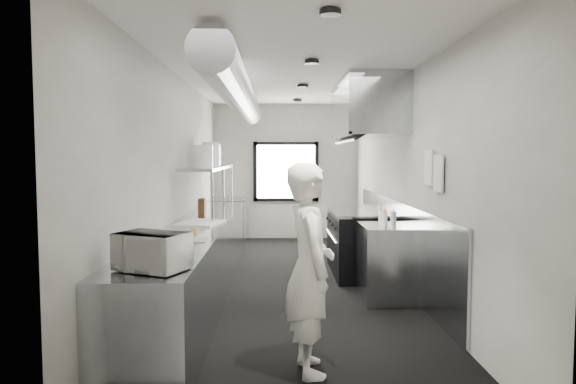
{
  "coord_description": "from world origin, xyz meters",
  "views": [
    {
      "loc": [
        -0.19,
        -6.86,
        1.73
      ],
      "look_at": [
        -0.05,
        -0.2,
        1.27
      ],
      "focal_mm": 32.47,
      "sensor_mm": 36.0,
      "label": 1
    }
  ],
  "objects": [
    {
      "name": "floor",
      "position": [
        0.0,
        0.0,
        0.0
      ],
      "size": [
        3.0,
        8.0,
        0.01
      ],
      "primitive_type": "cube",
      "color": "black",
      "rests_on": "ground"
    },
    {
      "name": "ceiling",
      "position": [
        0.0,
        0.0,
        2.8
      ],
      "size": [
        3.0,
        8.0,
        0.01
      ],
      "primitive_type": "cube",
      "color": "silver",
      "rests_on": "wall_back"
    },
    {
      "name": "wall_back",
      "position": [
        0.0,
        4.0,
        1.4
      ],
      "size": [
        3.0,
        0.02,
        2.8
      ],
      "primitive_type": "cube",
      "color": "beige",
      "rests_on": "floor"
    },
    {
      "name": "wall_front",
      "position": [
        0.0,
        -4.0,
        1.4
      ],
      "size": [
        3.0,
        0.02,
        2.8
      ],
      "primitive_type": "cube",
      "color": "beige",
      "rests_on": "floor"
    },
    {
      "name": "wall_left",
      "position": [
        -1.5,
        0.0,
        1.4
      ],
      "size": [
        0.02,
        8.0,
        2.8
      ],
      "primitive_type": "cube",
      "color": "beige",
      "rests_on": "floor"
    },
    {
      "name": "wall_right",
      "position": [
        1.5,
        0.0,
        1.4
      ],
      "size": [
        0.02,
        8.0,
        2.8
      ],
      "primitive_type": "cube",
      "color": "beige",
      "rests_on": "floor"
    },
    {
      "name": "wall_cladding",
      "position": [
        1.48,
        0.3,
        0.55
      ],
      "size": [
        0.03,
        5.5,
        1.1
      ],
      "primitive_type": "cube",
      "color": "#9AA2A8",
      "rests_on": "wall_right"
    },
    {
      "name": "hvac_duct",
      "position": [
        -0.7,
        0.4,
        2.55
      ],
      "size": [
        0.4,
        6.4,
        0.4
      ],
      "primitive_type": "cylinder",
      "rotation": [
        1.57,
        0.0,
        0.0
      ],
      "color": "gray",
      "rests_on": "ceiling"
    },
    {
      "name": "service_window",
      "position": [
        0.0,
        3.96,
        1.4
      ],
      "size": [
        1.36,
        0.05,
        1.25
      ],
      "color": "white",
      "rests_on": "wall_back"
    },
    {
      "name": "exhaust_hood",
      "position": [
        1.1,
        0.7,
        2.39
      ],
      "size": [
        0.81,
        2.2,
        0.88
      ],
      "color": "#9AA2A8",
      "rests_on": "ceiling"
    },
    {
      "name": "prep_counter",
      "position": [
        -1.15,
        -0.5,
        0.45
      ],
      "size": [
        0.7,
        6.0,
        0.9
      ],
      "primitive_type": "cube",
      "color": "#9AA2A8",
      "rests_on": "floor"
    },
    {
      "name": "pass_shelf",
      "position": [
        -1.19,
        1.0,
        1.54
      ],
      "size": [
        0.45,
        3.0,
        0.68
      ],
      "color": "#9AA2A8",
      "rests_on": "prep_counter"
    },
    {
      "name": "range",
      "position": [
        1.04,
        0.7,
        0.47
      ],
      "size": [
        0.88,
        1.6,
        0.94
      ],
      "color": "black",
      "rests_on": "floor"
    },
    {
      "name": "bottle_station",
      "position": [
        1.15,
        -0.7,
        0.45
      ],
      "size": [
        0.65,
        0.8,
        0.9
      ],
      "primitive_type": "cube",
      "color": "#9AA2A8",
      "rests_on": "floor"
    },
    {
      "name": "far_work_table",
      "position": [
        -1.15,
        3.2,
        0.45
      ],
      "size": [
        0.7,
        1.2,
        0.9
      ],
      "primitive_type": "cube",
      "color": "#9AA2A8",
      "rests_on": "floor"
    },
    {
      "name": "notice_sheet_a",
      "position": [
        1.47,
        -1.2,
        1.6
      ],
      "size": [
        0.02,
        0.28,
        0.38
      ],
      "primitive_type": "cube",
      "color": "white",
      "rests_on": "wall_right"
    },
    {
      "name": "notice_sheet_b",
      "position": [
        1.47,
        -1.55,
        1.55
      ],
      "size": [
        0.02,
        0.28,
        0.38
      ],
      "primitive_type": "cube",
      "color": "white",
      "rests_on": "wall_right"
    },
    {
      "name": "line_cook",
      "position": [
        0.07,
        -2.78,
        0.84
      ],
      "size": [
        0.49,
        0.66,
        1.68
      ],
      "primitive_type": "imported",
      "rotation": [
        0.0,
        0.0,
        1.72
      ],
      "color": "white",
      "rests_on": "floor"
    },
    {
      "name": "microwave",
      "position": [
        -1.1,
        -3.1,
        1.04
      ],
      "size": [
        0.56,
        0.5,
        0.27
      ],
      "primitive_type": "imported",
      "rotation": [
        0.0,
        0.0,
        -0.41
      ],
      "color": "white",
      "rests_on": "prep_counter"
    },
    {
      "name": "deli_tub_a",
      "position": [
        -1.29,
        -2.55,
        0.95
      ],
      "size": [
        0.16,
        0.16,
        0.09
      ],
      "primitive_type": "cylinder",
      "rotation": [
        0.0,
        0.0,
        0.25
      ],
      "color": "#B2BDAE",
      "rests_on": "prep_counter"
    },
    {
      "name": "deli_tub_b",
      "position": [
        -1.32,
        -2.52,
        0.95
      ],
      "size": [
        0.18,
        0.18,
        0.1
      ],
      "primitive_type": "cylinder",
      "rotation": [
        0.0,
        0.0,
        -0.33
      ],
      "color": "#B2BDAE",
      "rests_on": "prep_counter"
    },
    {
      "name": "newspaper",
      "position": [
        -1.02,
        -1.73,
        0.9
      ],
      "size": [
        0.29,
        0.36,
        0.01
      ],
      "primitive_type": "cube",
      "rotation": [
        0.0,
        0.0,
        -0.0
      ],
      "color": "silver",
      "rests_on": "prep_counter"
    },
    {
      "name": "small_plate",
      "position": [
        -1.03,
        -1.56,
        0.91
      ],
      "size": [
        0.22,
        0.22,
        0.01
      ],
      "primitive_type": "cylinder",
      "rotation": [
        0.0,
        0.0,
        0.29
      ],
      "color": "white",
      "rests_on": "prep_counter"
    },
    {
      "name": "pastry",
      "position": [
        -1.03,
        -1.56,
        0.96
      ],
      "size": [
        0.08,
        0.08,
        0.08
      ],
      "primitive_type": "sphere",
      "color": "tan",
      "rests_on": "small_plate"
    },
    {
      "name": "cutting_board",
      "position": [
        -1.13,
        -0.48,
        0.91
      ],
      "size": [
        0.59,
        0.7,
        0.02
      ],
      "primitive_type": "cube",
      "rotation": [
        0.0,
        0.0,
        -0.22
      ],
      "color": "white",
      "rests_on": "prep_counter"
    },
    {
      "name": "knife_block",
      "position": [
        -1.27,
        0.63,
        1.01
      ],
      "size": [
        0.09,
        0.2,
        0.22
      ],
      "primitive_type": "cube",
      "rotation": [
        0.0,
        0.0,
        0.01
      ],
      "color": "#4C2D1A",
      "rests_on": "prep_counter"
    },
    {
      "name": "plate_stack_a",
      "position": [
        -1.19,
        0.23,
        1.72
      ],
      "size": [
        0.3,
        0.3,
        0.31
      ],
      "primitive_type": "cylinder",
      "rotation": [
        0.0,
        0.0,
        -0.15
      ],
      "color": "white",
      "rests_on": "pass_shelf"
    },
    {
      "name": "plate_stack_b",
      "position": [
        -1.21,
        0.85,
        1.73
      ],
      "size": [
        0.32,
        0.32,
        0.32
      ],
      "primitive_type": "cylinder",
      "rotation": [
        0.0,
        0.0,
        -0.39
      ],
      "color": "white",
      "rests_on": "pass_shelf"
    },
    {
      "name": "plate_stack_c",
      "position": [
        -1.22,
        1.33,
        1.76
      ],
      "size": [
        0.33,
        0.33,
        0.37
      ],
      "primitive_type": "cylinder",
      "rotation": [
        0.0,
        0.0,
        0.31
      ],
      "color": "white",
      "rests_on": "pass_shelf"
    },
    {
      "name": "plate_stack_d",
      "position": [
        -1.23,
        1.76,
        1.75
      ],
      "size": [
        0.29,
        0.29,
        0.35
      ],
      "primitive_type": "cylinder",
      "rotation": [
        0.0,
        0.0,
        -0.3
      ],
      "color": "white",
      "rests_on": "pass_shelf"
    },
    {
      "name": "squeeze_bottle_a",
      "position": [
        1.12,
        -1.05,
        1.0
      ],
      "size": [
        0.09,
        0.09,
        0.2
      ],
      "primitive_type": "cylinder",
      "rotation": [
        0.0,
        0.0,
        -0.37
      ],
      "color": "white",
      "rests_on": "bottle_station"
    },
    {
      "name": "squeeze_bottle_b",
      "position": [
        1.06,
        -0.83,
        0.98
      ],
      "size": [
        0.07,
        0.07,
        0.17
      ],
      "primitive_type": "cylinder",
      "rotation": [
        0.0,
        0.0,
        -0.33
      ],
      "color": "white",
      "rests_on": "bottle_station"
    },
    {
      "name": "squeeze_bottle_c",
      "position": [
        1.1,
        -0.69,
        0.99
      ],
      "size": [
        0.07,
        0.07,
        0.18
      ],
      "primitive_type": "cylinder",
      "rotation": [
        0.0,
        0.0,
        0.26
      ],
      "color": "white",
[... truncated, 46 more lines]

